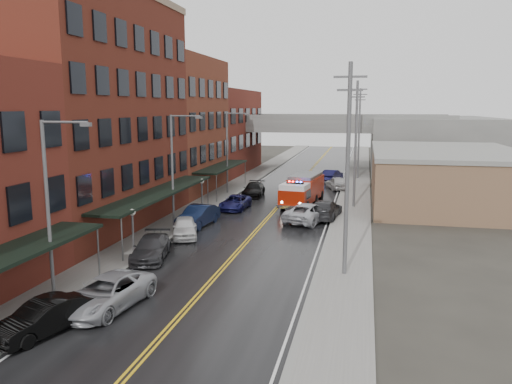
# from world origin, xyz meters

# --- Properties ---
(road) EXTENTS (11.00, 160.00, 0.02)m
(road) POSITION_xyz_m (0.00, 30.00, 0.01)
(road) COLOR black
(road) RESTS_ON ground
(sidewalk_left) EXTENTS (3.00, 160.00, 0.15)m
(sidewalk_left) POSITION_xyz_m (-7.30, 30.00, 0.07)
(sidewalk_left) COLOR slate
(sidewalk_left) RESTS_ON ground
(sidewalk_right) EXTENTS (3.00, 160.00, 0.15)m
(sidewalk_right) POSITION_xyz_m (7.30, 30.00, 0.07)
(sidewalk_right) COLOR slate
(sidewalk_right) RESTS_ON ground
(curb_left) EXTENTS (0.30, 160.00, 0.15)m
(curb_left) POSITION_xyz_m (-5.65, 30.00, 0.07)
(curb_left) COLOR gray
(curb_left) RESTS_ON ground
(curb_right) EXTENTS (0.30, 160.00, 0.15)m
(curb_right) POSITION_xyz_m (5.65, 30.00, 0.07)
(curb_right) COLOR gray
(curb_right) RESTS_ON ground
(brick_building_b) EXTENTS (9.00, 20.00, 18.00)m
(brick_building_b) POSITION_xyz_m (-13.30, 23.00, 9.00)
(brick_building_b) COLOR #5D2818
(brick_building_b) RESTS_ON ground
(brick_building_c) EXTENTS (9.00, 15.00, 15.00)m
(brick_building_c) POSITION_xyz_m (-13.30, 40.50, 7.50)
(brick_building_c) COLOR brown
(brick_building_c) RESTS_ON ground
(brick_building_far) EXTENTS (9.00, 20.00, 12.00)m
(brick_building_far) POSITION_xyz_m (-13.30, 58.00, 6.00)
(brick_building_far) COLOR maroon
(brick_building_far) RESTS_ON ground
(tan_building) EXTENTS (14.00, 22.00, 5.00)m
(tan_building) POSITION_xyz_m (16.00, 40.00, 2.50)
(tan_building) COLOR brown
(tan_building) RESTS_ON ground
(right_far_block) EXTENTS (18.00, 30.00, 8.00)m
(right_far_block) POSITION_xyz_m (18.00, 70.00, 4.00)
(right_far_block) COLOR slate
(right_far_block) RESTS_ON ground
(awning_1) EXTENTS (2.60, 18.00, 3.09)m
(awning_1) POSITION_xyz_m (-7.49, 23.00, 2.99)
(awning_1) COLOR black
(awning_1) RESTS_ON ground
(awning_2) EXTENTS (2.60, 13.00, 3.09)m
(awning_2) POSITION_xyz_m (-7.49, 40.50, 2.99)
(awning_2) COLOR black
(awning_2) RESTS_ON ground
(globe_lamp_1) EXTENTS (0.44, 0.44, 3.12)m
(globe_lamp_1) POSITION_xyz_m (-6.40, 16.00, 2.31)
(globe_lamp_1) COLOR #59595B
(globe_lamp_1) RESTS_ON ground
(globe_lamp_2) EXTENTS (0.44, 0.44, 3.12)m
(globe_lamp_2) POSITION_xyz_m (-6.40, 30.00, 2.31)
(globe_lamp_2) COLOR #59595B
(globe_lamp_2) RESTS_ON ground
(street_lamp_0) EXTENTS (2.64, 0.22, 9.00)m
(street_lamp_0) POSITION_xyz_m (-6.55, 8.00, 5.19)
(street_lamp_0) COLOR #59595B
(street_lamp_0) RESTS_ON ground
(street_lamp_1) EXTENTS (2.64, 0.22, 9.00)m
(street_lamp_1) POSITION_xyz_m (-6.55, 24.00, 5.19)
(street_lamp_1) COLOR #59595B
(street_lamp_1) RESTS_ON ground
(street_lamp_2) EXTENTS (2.64, 0.22, 9.00)m
(street_lamp_2) POSITION_xyz_m (-6.55, 40.00, 5.19)
(street_lamp_2) COLOR #59595B
(street_lamp_2) RESTS_ON ground
(utility_pole_0) EXTENTS (1.80, 0.24, 12.00)m
(utility_pole_0) POSITION_xyz_m (7.20, 15.00, 6.31)
(utility_pole_0) COLOR #59595B
(utility_pole_0) RESTS_ON ground
(utility_pole_1) EXTENTS (1.80, 0.24, 12.00)m
(utility_pole_1) POSITION_xyz_m (7.20, 35.00, 6.31)
(utility_pole_1) COLOR #59595B
(utility_pole_1) RESTS_ON ground
(utility_pole_2) EXTENTS (1.80, 0.24, 12.00)m
(utility_pole_2) POSITION_xyz_m (7.20, 55.00, 6.31)
(utility_pole_2) COLOR #59595B
(utility_pole_2) RESTS_ON ground
(overpass) EXTENTS (40.00, 10.00, 7.50)m
(overpass) POSITION_xyz_m (0.00, 62.00, 5.99)
(overpass) COLOR slate
(overpass) RESTS_ON ground
(fire_truck) EXTENTS (4.08, 8.32, 2.94)m
(fire_truck) POSITION_xyz_m (2.19, 35.31, 1.59)
(fire_truck) COLOR #961906
(fire_truck) RESTS_ON ground
(parked_car_left_1) EXTENTS (2.91, 4.75, 1.48)m
(parked_car_left_1) POSITION_xyz_m (-5.00, 4.70, 0.74)
(parked_car_left_1) COLOR black
(parked_car_left_1) RESTS_ON ground
(parked_car_left_2) EXTENTS (3.29, 5.87, 1.55)m
(parked_car_left_2) POSITION_xyz_m (-3.76, 7.78, 0.77)
(parked_car_left_2) COLOR #9A9CA2
(parked_car_left_2) RESTS_ON ground
(parked_car_left_3) EXTENTS (3.06, 5.29, 1.44)m
(parked_car_left_3) POSITION_xyz_m (-5.00, 15.62, 0.72)
(parked_car_left_3) COLOR #2A2A2D
(parked_car_left_3) RESTS_ON ground
(parked_car_left_4) EXTENTS (3.16, 4.76, 1.51)m
(parked_car_left_4) POSITION_xyz_m (-4.81, 21.20, 0.75)
(parked_car_left_4) COLOR silver
(parked_car_left_4) RESTS_ON ground
(parked_car_left_5) EXTENTS (2.42, 5.27, 1.67)m
(parked_car_left_5) POSITION_xyz_m (-5.00, 24.79, 0.84)
(parked_car_left_5) COLOR black
(parked_car_left_5) RESTS_ON ground
(parked_car_left_6) EXTENTS (2.33, 4.85, 1.33)m
(parked_car_left_6) POSITION_xyz_m (-3.76, 31.90, 0.67)
(parked_car_left_6) COLOR #13144A
(parked_car_left_6) RESTS_ON ground
(parked_car_left_7) EXTENTS (2.31, 5.11, 1.45)m
(parked_car_left_7) POSITION_xyz_m (-3.60, 39.20, 0.73)
(parked_car_left_7) COLOR black
(parked_car_left_7) RESTS_ON ground
(parked_car_right_0) EXTENTS (4.26, 6.34, 1.61)m
(parked_car_right_0) POSITION_xyz_m (3.64, 28.20, 0.81)
(parked_car_right_0) COLOR #B5B6BE
(parked_car_right_0) RESTS_ON ground
(parked_car_right_1) EXTENTS (2.90, 5.83, 1.63)m
(parked_car_right_1) POSITION_xyz_m (4.88, 29.80, 0.81)
(parked_car_right_1) COLOR #29292C
(parked_car_right_1) RESTS_ON ground
(parked_car_right_2) EXTENTS (3.16, 4.90, 1.55)m
(parked_car_right_2) POSITION_xyz_m (5.00, 45.54, 0.78)
(parked_car_right_2) COLOR #B3B3B3
(parked_car_right_2) RESTS_ON ground
(parked_car_right_3) EXTENTS (2.75, 4.92, 1.54)m
(parked_car_right_3) POSITION_xyz_m (3.97, 52.20, 0.77)
(parked_car_right_3) COLOR black
(parked_car_right_3) RESTS_ON ground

